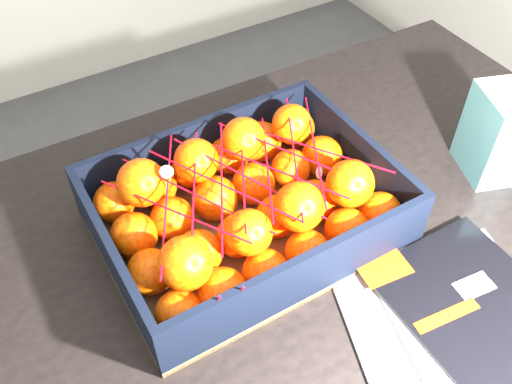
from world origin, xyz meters
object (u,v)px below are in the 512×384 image
produce_crate (246,215)px  magazine_stack (463,326)px  table (312,261)px  retail_carton (494,134)px

produce_crate → magazine_stack: bearing=-62.3°
table → magazine_stack: magazine_stack is taller
produce_crate → retail_carton: retail_carton is taller
table → retail_carton: (0.32, -0.04, 0.18)m
table → produce_crate: size_ratio=2.77×
retail_carton → produce_crate: bearing=-172.5°
table → magazine_stack: size_ratio=3.50×
produce_crate → retail_carton: 0.44m
retail_carton → magazine_stack: bearing=-120.6°
table → retail_carton: 0.37m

